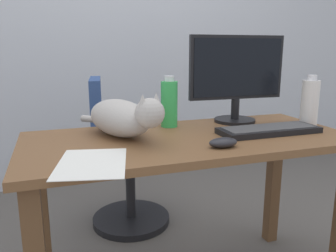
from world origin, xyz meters
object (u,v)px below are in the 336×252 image
keyboard (269,130)px  spray_bottle (310,103)px  water_bottle (169,103)px  computer_mouse (223,142)px  office_chair (122,164)px  cat (122,117)px  monitor (237,76)px

keyboard → spray_bottle: size_ratio=1.86×
water_bottle → keyboard: bearing=-35.4°
keyboard → computer_mouse: bearing=-155.5°
office_chair → spray_bottle: size_ratio=3.87×
cat → keyboard: bearing=-13.3°
office_chair → computer_mouse: size_ratio=8.32×
office_chair → cat: bearing=-99.9°
monitor → spray_bottle: 0.36m
keyboard → computer_mouse: (-0.29, -0.13, 0.00)m
office_chair → keyboard: size_ratio=2.08×
cat → computer_mouse: size_ratio=5.30×
monitor → spray_bottle: size_ratio=2.03×
monitor → keyboard: size_ratio=1.09×
cat → computer_mouse: cat is taller
office_chair → keyboard: 0.97m
office_chair → spray_bottle: 1.12m
monitor → computer_mouse: bearing=-124.8°
cat → spray_bottle: size_ratio=2.46×
water_bottle → spray_bottle: (0.62, -0.20, 0.00)m
monitor → office_chair: bearing=132.7°
cat → office_chair: bearing=80.1°
cat → spray_bottle: bearing=-5.7°
computer_mouse → water_bottle: size_ratio=0.47×
monitor → water_bottle: (-0.34, 0.01, -0.12)m
cat → spray_bottle: spray_bottle is taller
office_chair → monitor: size_ratio=1.90×
keyboard → office_chair: bearing=122.9°
monitor → cat: (-0.58, -0.11, -0.15)m
computer_mouse → spray_bottle: bearing=19.2°
keyboard → monitor: bearing=94.9°
computer_mouse → monitor: bearing=55.2°
keyboard → spray_bottle: bearing=12.8°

